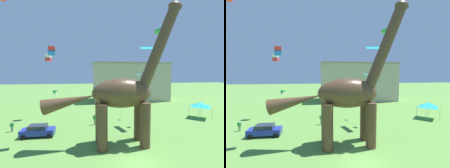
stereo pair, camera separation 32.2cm
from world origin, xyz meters
TOP-DOWN VIEW (x-y plane):
  - ground_plane at (0.00, 0.00)m, footprint 240.00×240.00m
  - dinosaur_sculpture at (-0.60, 4.45)m, footprint 16.11×3.41m
  - parked_sedan_left at (-10.91, 8.63)m, footprint 4.23×2.01m
  - person_near_flyer at (-15.07, 11.04)m, footprint 0.55×0.24m
  - person_vendor_side at (-3.17, 12.25)m, footprint 0.67×0.30m
  - festival_canopy_tent at (16.56, 13.00)m, footprint 3.15×3.15m
  - kite_near_high at (3.10, 6.12)m, footprint 1.88×1.46m
  - kite_mid_left at (7.93, 11.04)m, footprint 2.81×2.98m
  - kite_high_right at (5.10, 14.96)m, footprint 0.80×0.72m
  - kite_far_left at (-11.37, 17.91)m, footprint 1.03×1.03m
  - kite_high_left at (1.17, 17.79)m, footprint 1.21×1.47m
  - kite_trailing at (-8.52, 6.25)m, footprint 0.90×0.90m
  - kite_far_right at (-11.20, 23.10)m, footprint 0.86×0.86m
  - background_building_block at (9.24, 35.32)m, footprint 22.91×10.49m

SIDE VIEW (x-z plane):
  - ground_plane at x=0.00m, z-range 0.00..0.00m
  - parked_sedan_left at x=-10.91m, z-range 0.03..1.58m
  - person_near_flyer at x=-15.07m, z-range 0.15..1.62m
  - person_vendor_side at x=-3.17m, z-range 0.19..1.98m
  - festival_canopy_tent at x=16.56m, z-range 1.04..4.04m
  - kite_far_right at x=-11.20m, z-range 3.74..4.67m
  - background_building_block at x=9.24m, z-range 0.01..11.67m
  - dinosaur_sculpture at x=-0.60m, z-range -2.33..14.51m
  - kite_high_left at x=1.17m, z-range 6.54..8.20m
  - kite_high_right at x=5.10m, z-range 8.07..8.23m
  - kite_trailing at x=-8.52m, z-range 10.42..11.46m
  - kite_far_left at x=-11.37m, z-range 10.64..11.91m
  - kite_near_high at x=3.10m, z-range 11.34..11.81m
  - kite_mid_left at x=7.93m, z-range 14.94..15.79m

